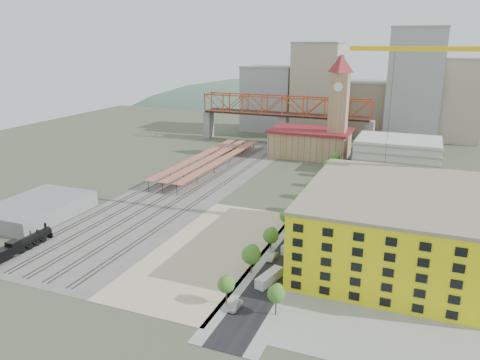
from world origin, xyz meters
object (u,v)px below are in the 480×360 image
at_px(site_trailer_b, 292,245).
at_px(car_0, 235,306).
at_px(locomotive, 24,244).
at_px(site_trailer_a, 269,278).
at_px(construction_building, 397,226).
at_px(site_trailer_d, 313,214).
at_px(clock_tower, 339,98).
at_px(site_trailer_c, 297,237).

relative_size(site_trailer_b, car_0, 1.98).
xyz_separation_m(locomotive, car_0, (63.00, -5.11, -1.21)).
distance_m(locomotive, site_trailer_a, 66.52).
bearing_deg(site_trailer_a, construction_building, 54.12).
height_order(site_trailer_d, car_0, site_trailer_d).
bearing_deg(site_trailer_a, clock_tower, 106.66).
distance_m(construction_building, site_trailer_c, 27.29).
bearing_deg(site_trailer_d, construction_building, -46.77).
distance_m(locomotive, site_trailer_b, 71.42).
distance_m(clock_tower, locomotive, 145.73).
distance_m(clock_tower, site_trailer_c, 102.25).
height_order(locomotive, car_0, locomotive).
xyz_separation_m(clock_tower, car_0, (5.00, -136.11, -27.92)).
bearing_deg(site_trailer_c, construction_building, 1.35).
xyz_separation_m(construction_building, locomotive, (-92.00, -31.00, -7.43)).
height_order(site_trailer_b, site_trailer_d, site_trailer_d).
bearing_deg(construction_building, car_0, -128.77).
bearing_deg(clock_tower, locomotive, -113.88).
height_order(site_trailer_b, car_0, site_trailer_b).
xyz_separation_m(clock_tower, site_trailer_a, (8.00, -122.75, -27.48)).
relative_size(site_trailer_c, site_trailer_d, 0.96).
height_order(construction_building, site_trailer_b, construction_building).
distance_m(site_trailer_b, car_0, 32.54).
relative_size(locomotive, site_trailer_b, 2.36).
bearing_deg(car_0, locomotive, 178.14).
relative_size(construction_building, site_trailer_d, 5.02).
relative_size(construction_building, locomotive, 2.38).
relative_size(clock_tower, site_trailer_b, 5.78).
height_order(site_trailer_a, site_trailer_d, site_trailer_d).
distance_m(site_trailer_b, site_trailer_c, 5.52).
relative_size(site_trailer_a, site_trailer_b, 0.99).
distance_m(site_trailer_a, site_trailer_d, 43.86).
bearing_deg(clock_tower, site_trailer_c, -85.34).
bearing_deg(site_trailer_c, car_0, -89.22).
relative_size(locomotive, site_trailer_a, 2.39).
bearing_deg(site_trailer_c, site_trailer_b, -84.69).
bearing_deg(car_0, site_trailer_a, 80.12).
xyz_separation_m(locomotive, site_trailer_b, (66.00, 27.28, -0.75)).
xyz_separation_m(site_trailer_a, car_0, (-3.00, -13.36, -0.44)).
height_order(site_trailer_b, site_trailer_c, site_trailer_c).
bearing_deg(site_trailer_d, clock_tower, 88.09).
distance_m(site_trailer_c, site_trailer_d, 19.31).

